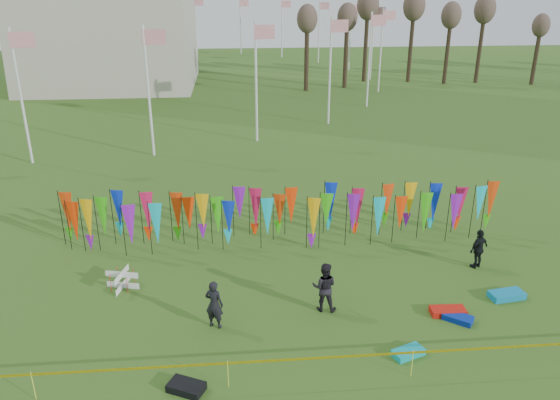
{
  "coord_description": "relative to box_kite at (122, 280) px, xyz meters",
  "views": [
    {
      "loc": [
        -1.68,
        -13.14,
        10.42
      ],
      "look_at": [
        0.03,
        6.0,
        2.66
      ],
      "focal_mm": 35.0,
      "sensor_mm": 36.0,
      "label": 1
    }
  ],
  "objects": [
    {
      "name": "ground",
      "position": [
        5.84,
        -4.52,
        -0.35
      ],
      "size": [
        160.0,
        160.0,
        0.0
      ],
      "primitive_type": "plane",
      "color": "#305818",
      "rests_on": "ground"
    },
    {
      "name": "flagpole_ring",
      "position": [
        -8.16,
        43.48,
        3.65
      ],
      "size": [
        57.4,
        56.16,
        8.0
      ],
      "color": "silver",
      "rests_on": "ground"
    },
    {
      "name": "banner_row",
      "position": [
        6.12,
        3.38,
        1.07
      ],
      "size": [
        18.64,
        0.64,
        2.3
      ],
      "color": "black",
      "rests_on": "ground"
    },
    {
      "name": "caution_tape_near",
      "position": [
        5.62,
        -5.58,
        0.43
      ],
      "size": [
        26.0,
        0.02,
        0.9
      ],
      "color": "#E1D304",
      "rests_on": "ground"
    },
    {
      "name": "tree_line",
      "position": [
        37.84,
        39.48,
        5.82
      ],
      "size": [
        53.92,
        1.92,
        7.84
      ],
      "color": "#322719",
      "rests_on": "ground"
    },
    {
      "name": "box_kite",
      "position": [
        0.0,
        0.0,
        0.0
      ],
      "size": [
        0.63,
        0.63,
        0.7
      ],
      "rotation": [
        0.0,
        0.0,
        -0.24
      ],
      "color": "red",
      "rests_on": "ground"
    },
    {
      "name": "person_left",
      "position": [
        3.39,
        -2.67,
        0.48
      ],
      "size": [
        0.73,
        0.65,
        1.67
      ],
      "primitive_type": "imported",
      "rotation": [
        0.0,
        0.0,
        2.74
      ],
      "color": "black",
      "rests_on": "ground"
    },
    {
      "name": "person_mid",
      "position": [
        7.05,
        -2.0,
        0.52
      ],
      "size": [
        0.95,
        0.71,
        1.75
      ],
      "primitive_type": "imported",
      "rotation": [
        0.0,
        0.0,
        2.91
      ],
      "color": "black",
      "rests_on": "ground"
    },
    {
      "name": "person_right",
      "position": [
        13.48,
        0.39,
        0.45
      ],
      "size": [
        1.08,
        0.92,
        1.6
      ],
      "primitive_type": "imported",
      "rotation": [
        0.0,
        0.0,
        3.63
      ],
      "color": "black",
      "rests_on": "ground"
    },
    {
      "name": "kite_bag_turquoise",
      "position": [
        9.17,
        -4.65,
        -0.25
      ],
      "size": [
        1.08,
        0.81,
        0.19
      ],
      "primitive_type": "cube",
      "rotation": [
        0.0,
        0.0,
        0.39
      ],
      "color": "#0CB0B8",
      "rests_on": "ground"
    },
    {
      "name": "kite_bag_blue",
      "position": [
        11.35,
        -3.05,
        -0.25
      ],
      "size": [
        1.05,
        0.97,
        0.2
      ],
      "primitive_type": "cube",
      "rotation": [
        0.0,
        0.0,
        -0.66
      ],
      "color": "#0929A0",
      "rests_on": "ground"
    },
    {
      "name": "kite_bag_red",
      "position": [
        11.16,
        -2.65,
        -0.24
      ],
      "size": [
        1.18,
        0.58,
        0.21
      ],
      "primitive_type": "cube",
      "rotation": [
        0.0,
        0.0,
        -0.04
      ],
      "color": "red",
      "rests_on": "ground"
    },
    {
      "name": "kite_bag_black",
      "position": [
        2.67,
        -5.6,
        -0.24
      ],
      "size": [
        1.13,
        0.94,
        0.23
      ],
      "primitive_type": "cube",
      "rotation": [
        0.0,
        0.0,
        -0.45
      ],
      "color": "black",
      "rests_on": "ground"
    },
    {
      "name": "kite_bag_teal",
      "position": [
        13.6,
        -1.86,
        -0.23
      ],
      "size": [
        1.29,
        0.76,
        0.23
      ],
      "primitive_type": "cube",
      "rotation": [
        0.0,
        0.0,
        0.15
      ],
      "color": "#0D85BC",
      "rests_on": "ground"
    }
  ]
}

